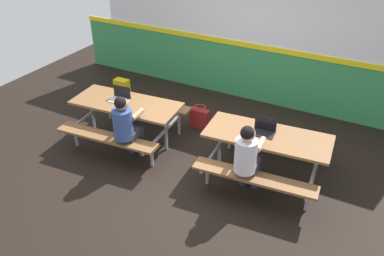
% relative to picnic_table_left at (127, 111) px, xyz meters
% --- Properties ---
extents(ground_plane, '(10.00, 10.00, 0.02)m').
position_rel_picnic_table_left_xyz_m(ground_plane, '(1.20, 0.05, -0.58)').
color(ground_plane, black).
extents(accent_backdrop, '(8.00, 0.14, 2.60)m').
position_rel_picnic_table_left_xyz_m(accent_backdrop, '(1.20, 2.51, 0.67)').
color(accent_backdrop, '#338C4C').
rests_on(accent_backdrop, ground).
extents(picnic_table_left, '(1.86, 1.69, 0.74)m').
position_rel_picnic_table_left_xyz_m(picnic_table_left, '(0.00, 0.00, 0.00)').
color(picnic_table_left, brown).
rests_on(picnic_table_left, ground).
extents(picnic_table_right, '(1.86, 1.69, 0.74)m').
position_rel_picnic_table_left_xyz_m(picnic_table_right, '(2.40, 0.14, 0.00)').
color(picnic_table_right, brown).
rests_on(picnic_table_right, ground).
extents(student_nearer, '(0.38, 0.53, 1.21)m').
position_rel_picnic_table_left_xyz_m(student_nearer, '(0.38, -0.53, 0.13)').
color(student_nearer, '#2D2D38').
rests_on(student_nearer, ground).
extents(student_further, '(0.38, 0.53, 1.21)m').
position_rel_picnic_table_left_xyz_m(student_further, '(2.31, -0.42, 0.13)').
color(student_further, '#2D2D38').
rests_on(student_further, ground).
extents(laptop_silver, '(0.34, 0.25, 0.22)m').
position_rel_picnic_table_left_xyz_m(laptop_silver, '(-0.13, 0.03, 0.21)').
color(laptop_silver, silver).
rests_on(laptop_silver, picnic_table_left).
extents(laptop_dark, '(0.34, 0.25, 0.22)m').
position_rel_picnic_table_left_xyz_m(laptop_dark, '(2.33, 0.18, 0.21)').
color(laptop_dark, black).
rests_on(laptop_dark, picnic_table_right).
extents(backpack_dark, '(0.30, 0.22, 0.44)m').
position_rel_picnic_table_left_xyz_m(backpack_dark, '(-1.03, 1.21, -0.36)').
color(backpack_dark, yellow).
rests_on(backpack_dark, ground).
extents(tote_bag_bright, '(0.34, 0.21, 0.43)m').
position_rel_picnic_table_left_xyz_m(tote_bag_bright, '(0.88, 0.96, -0.38)').
color(tote_bag_bright, maroon).
rests_on(tote_bag_bright, ground).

